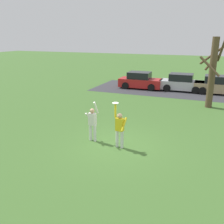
% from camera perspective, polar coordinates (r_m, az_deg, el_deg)
% --- Properties ---
extents(ground_plane, '(120.00, 120.00, 0.00)m').
position_cam_1_polar(ground_plane, '(11.85, 0.90, -7.59)').
color(ground_plane, '#426B2D').
extents(person_catcher, '(0.56, 0.49, 2.08)m').
position_cam_1_polar(person_catcher, '(11.26, 1.77, -3.54)').
color(person_catcher, silver).
rests_on(person_catcher, ground_plane).
extents(person_defender, '(0.58, 0.49, 2.04)m').
position_cam_1_polar(person_defender, '(12.02, -4.51, -2.25)').
color(person_defender, silver).
rests_on(person_defender, ground_plane).
extents(frisbee_disc, '(0.28, 0.28, 0.02)m').
position_cam_1_polar(frisbee_disc, '(11.03, 0.80, 2.08)').
color(frisbee_disc, white).
rests_on(frisbee_disc, person_catcher).
extents(parked_car_red, '(4.13, 2.10, 1.59)m').
position_cam_1_polar(parked_car_red, '(24.67, 6.51, 7.11)').
color(parked_car_red, red).
rests_on(parked_car_red, ground_plane).
extents(parked_car_silver, '(4.13, 2.10, 1.59)m').
position_cam_1_polar(parked_car_silver, '(24.29, 15.76, 6.43)').
color(parked_car_silver, '#BCBCC1').
rests_on(parked_car_silver, ground_plane).
extents(parked_car_tan, '(4.13, 2.10, 1.59)m').
position_cam_1_polar(parked_car_tan, '(24.12, 23.14, 5.63)').
color(parked_car_tan, tan).
rests_on(parked_car_tan, ground_plane).
extents(parking_strip, '(16.04, 6.40, 0.01)m').
position_cam_1_polar(parking_strip, '(24.27, 14.96, 4.74)').
color(parking_strip, '#38383D').
rests_on(parking_strip, ground_plane).
extents(bare_tree_tall, '(1.75, 1.93, 5.30)m').
position_cam_1_polar(bare_tree_tall, '(18.86, 22.06, 8.78)').
color(bare_tree_tall, brown).
rests_on(bare_tree_tall, ground_plane).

